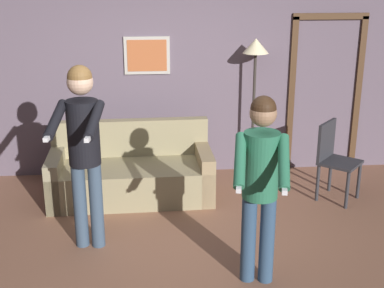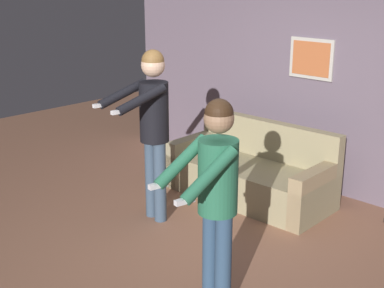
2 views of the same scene
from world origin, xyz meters
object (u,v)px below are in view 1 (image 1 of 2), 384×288
person_standing_left (83,140)px  couch (131,175)px  torchiere_lamp (255,64)px  dining_chair_distant (334,156)px  person_standing_right (261,175)px

person_standing_left → couch: bearing=72.0°
torchiere_lamp → dining_chair_distant: size_ratio=1.94×
torchiere_lamp → person_standing_left: 2.61m
torchiere_lamp → dining_chair_distant: bearing=-42.5°
torchiere_lamp → person_standing_left: (-1.94, -1.70, -0.38)m
torchiere_lamp → person_standing_right: size_ratio=1.08×
person_standing_left → person_standing_right: bearing=-25.8°
dining_chair_distant → person_standing_left: bearing=-161.0°
torchiere_lamp → person_standing_left: person_standing_left is taller
couch → dining_chair_distant: size_ratio=2.07×
person_standing_left → dining_chair_distant: 2.98m
torchiere_lamp → person_standing_left: size_ratio=1.00×
couch → torchiere_lamp: size_ratio=1.06×
person_standing_left → person_standing_right: person_standing_left is taller
couch → torchiere_lamp: 2.04m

